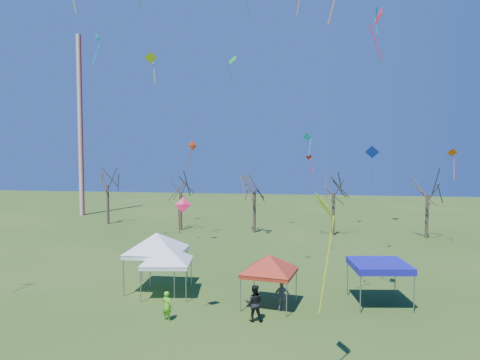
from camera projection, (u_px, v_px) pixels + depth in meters
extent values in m
plane|color=#2E4E19|center=(242.00, 318.00, 22.28)|extent=(140.00, 140.00, 0.00)
cylinder|color=silver|center=(80.00, 126.00, 59.43)|extent=(0.70, 0.70, 25.00)
cylinder|color=#3D2D21|center=(108.00, 204.00, 52.39)|extent=(0.32, 0.32, 4.78)
cylinder|color=#3D2D21|center=(181.00, 211.00, 48.13)|extent=(0.32, 0.32, 4.28)
cylinder|color=#3D2D21|center=(254.00, 211.00, 46.54)|extent=(0.32, 0.32, 4.64)
cylinder|color=#3D2D21|center=(333.00, 214.00, 44.91)|extent=(0.32, 0.32, 4.49)
cylinder|color=#3D2D21|center=(427.00, 216.00, 43.41)|extent=(0.32, 0.32, 4.47)
cylinder|color=gray|center=(124.00, 278.00, 25.56)|extent=(0.07, 0.07, 2.23)
cylinder|color=gray|center=(142.00, 265.00, 28.66)|extent=(0.07, 0.07, 2.23)
cylinder|color=gray|center=(174.00, 280.00, 25.19)|extent=(0.07, 0.07, 2.23)
cylinder|color=gray|center=(187.00, 266.00, 28.28)|extent=(0.07, 0.07, 2.23)
cube|color=white|center=(157.00, 252.00, 26.85)|extent=(3.46, 3.46, 0.27)
pyramid|color=white|center=(156.00, 233.00, 26.77)|extent=(4.72, 4.72, 1.11)
cylinder|color=gray|center=(141.00, 287.00, 24.50)|extent=(0.06, 0.06, 1.86)
cylinder|color=gray|center=(150.00, 274.00, 27.10)|extent=(0.06, 0.06, 1.86)
cylinder|color=gray|center=(186.00, 287.00, 24.50)|extent=(0.06, 0.06, 1.86)
cylinder|color=gray|center=(191.00, 274.00, 27.09)|extent=(0.06, 0.06, 1.86)
cube|color=white|center=(167.00, 263.00, 25.74)|extent=(3.19, 3.19, 0.22)
pyramid|color=white|center=(167.00, 246.00, 25.67)|extent=(3.89, 3.89, 0.93)
cylinder|color=gray|center=(240.00, 295.00, 23.08)|extent=(0.05, 0.05, 1.81)
cylinder|color=gray|center=(254.00, 282.00, 25.48)|extent=(0.05, 0.05, 1.81)
cylinder|color=gray|center=(286.00, 300.00, 22.26)|extent=(0.05, 0.05, 1.81)
cylinder|color=gray|center=(296.00, 286.00, 24.66)|extent=(0.05, 0.05, 1.81)
cube|color=#A52310|center=(269.00, 273.00, 23.81)|extent=(3.15, 3.15, 0.22)
pyramid|color=#A52310|center=(269.00, 255.00, 23.75)|extent=(3.79, 3.79, 0.91)
cylinder|color=gray|center=(360.00, 295.00, 22.83)|extent=(0.06, 0.06, 2.04)
cylinder|color=gray|center=(348.00, 279.00, 25.68)|extent=(0.06, 0.06, 2.04)
cylinder|color=gray|center=(414.00, 295.00, 22.80)|extent=(0.06, 0.06, 2.04)
cylinder|color=gray|center=(395.00, 279.00, 25.66)|extent=(0.06, 0.06, 2.04)
cube|color=#110F9F|center=(379.00, 267.00, 24.18)|extent=(3.48, 3.48, 0.25)
cube|color=#110F9F|center=(379.00, 263.00, 24.16)|extent=(3.48, 3.48, 0.12)
imported|color=#66D622|center=(167.00, 306.00, 21.87)|extent=(0.65, 0.55, 1.52)
imported|color=slate|center=(282.00, 296.00, 23.18)|extent=(1.02, 0.65, 1.62)
imported|color=black|center=(254.00, 303.00, 21.78)|extent=(0.96, 0.77, 1.88)
cone|color=red|center=(193.00, 145.00, 43.20)|extent=(0.90, 0.99, 1.10)
cube|color=red|center=(190.00, 158.00, 43.03)|extent=(0.63, 0.55, 2.02)
cone|color=#D4E818|center=(151.00, 57.00, 47.31)|extent=(1.72, 1.60, 1.24)
cube|color=#D4E818|center=(154.00, 73.00, 47.57)|extent=(0.48, 0.66, 2.56)
cone|color=#0CB0BC|center=(376.00, 12.00, 30.29)|extent=(0.45, 0.98, 0.94)
cube|color=#0CB0BC|center=(376.00, 25.00, 30.46)|extent=(0.29, 0.10, 1.30)
cone|color=red|center=(378.00, 16.00, 21.11)|extent=(0.55, 1.08, 1.01)
cube|color=red|center=(376.00, 42.00, 21.50)|extent=(0.68, 0.14, 1.82)
cube|color=orange|center=(299.00, 3.00, 29.15)|extent=(0.29, 0.29, 1.60)
cone|color=#0DBCD0|center=(307.00, 137.00, 41.76)|extent=(0.96, 0.73, 0.79)
cube|color=#0DBCD0|center=(310.00, 147.00, 41.67)|extent=(0.26, 0.58, 1.69)
cone|color=#EEFF1A|center=(325.00, 205.00, 15.48)|extent=(1.12, 1.54, 1.23)
cube|color=#EEFF1A|center=(326.00, 265.00, 15.36)|extent=(0.54, 0.14, 3.57)
cube|color=green|center=(247.00, 7.00, 41.72)|extent=(0.49, 0.63, 1.90)
cone|color=green|center=(232.00, 60.00, 38.90)|extent=(1.33, 1.31, 0.98)
cube|color=green|center=(230.00, 73.00, 39.22)|extent=(0.49, 0.53, 1.69)
cone|color=#1231C7|center=(372.00, 152.00, 25.99)|extent=(0.92, 0.61, 0.79)
cube|color=#1231C7|center=(376.00, 172.00, 25.96)|extent=(0.16, 0.51, 2.00)
cone|color=red|center=(309.00, 157.00, 42.98)|extent=(0.79, 0.61, 0.63)
cube|color=red|center=(312.00, 168.00, 43.12)|extent=(0.30, 0.74, 1.94)
cone|color=#0DC7B4|center=(98.00, 38.00, 37.05)|extent=(0.51, 1.01, 0.94)
cube|color=#0DC7B4|center=(97.00, 52.00, 36.73)|extent=(0.83, 0.08, 2.17)
cone|color=#C7123D|center=(183.00, 204.00, 21.43)|extent=(0.90, 0.59, 0.77)
cube|color=#C7123D|center=(179.00, 221.00, 21.47)|extent=(0.12, 0.44, 1.30)
cone|color=#FF520D|center=(452.00, 152.00, 38.69)|extent=(0.99, 0.71, 0.79)
cube|color=#FF520D|center=(454.00, 167.00, 38.73)|extent=(0.07, 0.41, 2.29)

